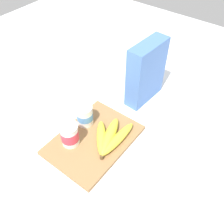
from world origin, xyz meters
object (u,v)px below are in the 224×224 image
object	(u,v)px
cereal_box	(146,73)
banana_bunch	(110,137)
cutting_board	(94,140)
yogurt_cup_back	(85,115)
yogurt_cup_front	(70,134)

from	to	relation	value
cereal_box	banana_bunch	world-z (taller)	cereal_box
cutting_board	banana_bunch	world-z (taller)	banana_bunch
yogurt_cup_back	cutting_board	bearing A→B (deg)	-118.52
banana_bunch	yogurt_cup_front	bearing A→B (deg)	130.71
banana_bunch	yogurt_cup_back	bearing A→B (deg)	85.29
cutting_board	yogurt_cup_front	world-z (taller)	yogurt_cup_front
yogurt_cup_back	cereal_box	bearing A→B (deg)	-17.95
yogurt_cup_front	cutting_board	bearing A→B (deg)	-41.23
cutting_board	banana_bunch	size ratio (longest dim) A/B	1.72
yogurt_cup_front	banana_bunch	world-z (taller)	yogurt_cup_front
banana_bunch	cereal_box	bearing A→B (deg)	7.68
cereal_box	banana_bunch	bearing A→B (deg)	-168.31
cutting_board	banana_bunch	bearing A→B (deg)	-60.14
yogurt_cup_front	banana_bunch	distance (m)	0.15
cereal_box	yogurt_cup_back	world-z (taller)	cereal_box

